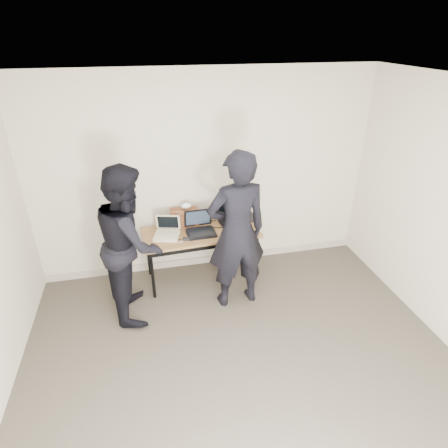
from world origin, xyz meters
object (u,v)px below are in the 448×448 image
object	(u,v)px
laptop_beige	(167,232)
laptop_center	(200,227)
person_observer	(130,243)
leather_satchel	(185,217)
equipment_box	(244,216)
desk	(201,236)
laptop_right	(233,218)
person_typist	(237,232)

from	to	relation	value
laptop_beige	laptop_center	distance (m)	0.43
laptop_center	person_observer	size ratio (longest dim) A/B	0.21
laptop_beige	leather_satchel	bearing A→B (deg)	57.35
laptop_center	equipment_box	world-z (taller)	laptop_center
desk	laptop_right	distance (m)	0.51
leather_satchel	laptop_center	bearing A→B (deg)	-47.27
laptop_beige	laptop_center	xyz separation A→B (m)	(0.43, 0.01, 0.01)
person_typist	laptop_right	bearing A→B (deg)	-106.66
person_observer	laptop_center	bearing A→B (deg)	-63.26
laptop_center	leather_satchel	xyz separation A→B (m)	(-0.17, 0.22, 0.06)
laptop_center	equipment_box	distance (m)	0.67
laptop_center	person_typist	world-z (taller)	person_typist
person_typist	laptop_center	bearing A→B (deg)	-65.78
equipment_box	person_typist	xyz separation A→B (m)	(-0.30, -0.76, 0.20)
laptop_beige	laptop_right	xyz separation A→B (m)	(0.91, 0.19, 0.01)
equipment_box	leather_satchel	bearing A→B (deg)	177.48
desk	laptop_center	size ratio (longest dim) A/B	4.00
leather_satchel	laptop_right	bearing A→B (deg)	1.02
laptop_beige	equipment_box	xyz separation A→B (m)	(1.07, 0.20, 0.01)
desk	laptop_center	xyz separation A→B (m)	(-0.01, 0.01, 0.12)
equipment_box	person_observer	size ratio (longest dim) A/B	0.12
laptop_center	person_typist	distance (m)	0.70
laptop_right	person_observer	world-z (taller)	person_observer
desk	laptop_right	size ratio (longest dim) A/B	3.85
laptop_beige	person_typist	world-z (taller)	person_typist
leather_satchel	person_typist	xyz separation A→B (m)	(0.51, -0.80, 0.14)
laptop_right	person_observer	xyz separation A→B (m)	(-1.35, -0.62, 0.14)
laptop_center	equipment_box	xyz separation A→B (m)	(0.64, 0.19, -0.00)
person_observer	person_typist	bearing A→B (deg)	-96.59
desk	person_typist	distance (m)	0.73
laptop_right	leather_satchel	world-z (taller)	laptop_right
person_typist	person_observer	bearing A→B (deg)	-12.62
person_typist	person_observer	distance (m)	1.22
laptop_center	person_observer	distance (m)	0.99
desk	laptop_beige	bearing A→B (deg)	177.73
desk	person_observer	bearing A→B (deg)	-156.85
laptop_center	person_observer	bearing A→B (deg)	-155.68
laptop_right	person_typist	xyz separation A→B (m)	(-0.14, -0.75, 0.20)
laptop_right	person_typist	bearing A→B (deg)	-105.60
equipment_box	person_typist	size ratio (longest dim) A/B	0.11
laptop_center	equipment_box	bearing A→B (deg)	13.59
equipment_box	person_observer	bearing A→B (deg)	-157.38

